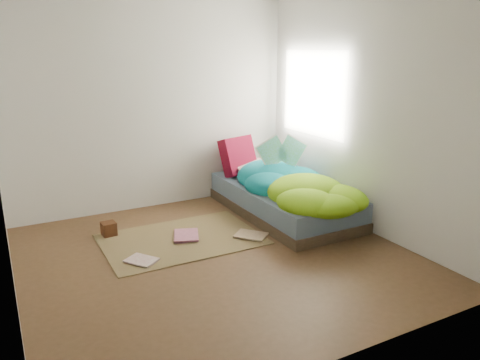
% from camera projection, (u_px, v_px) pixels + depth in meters
% --- Properties ---
extents(ground, '(3.50, 3.50, 0.00)m').
position_uv_depth(ground, '(217.00, 257.00, 4.49)').
color(ground, '#49311C').
rests_on(ground, ground).
extents(room_walls, '(3.54, 3.54, 2.62)m').
position_uv_depth(room_walls, '(216.00, 85.00, 4.05)').
color(room_walls, silver).
rests_on(room_walls, ground).
extents(bed, '(1.00, 2.00, 0.34)m').
position_uv_depth(bed, '(283.00, 200.00, 5.60)').
color(bed, '#32251B').
rests_on(bed, ground).
extents(duvet, '(0.96, 1.84, 0.34)m').
position_uv_depth(duvet, '(294.00, 177.00, 5.32)').
color(duvet, '#075E78').
rests_on(duvet, bed).
extents(rug, '(1.60, 1.10, 0.01)m').
position_uv_depth(rug, '(182.00, 239.00, 4.88)').
color(rug, brown).
rests_on(rug, ground).
extents(pillow_floral, '(0.73, 0.55, 0.15)m').
position_uv_depth(pillow_floral, '(261.00, 169.00, 6.07)').
color(pillow_floral, beige).
rests_on(pillow_floral, bed).
extents(pillow_magenta, '(0.51, 0.29, 0.48)m').
position_uv_depth(pillow_magenta, '(238.00, 156.00, 6.05)').
color(pillow_magenta, '#4C0518').
rests_on(pillow_magenta, bed).
extents(open_book, '(0.51, 0.23, 0.31)m').
position_uv_depth(open_book, '(282.00, 144.00, 5.56)').
color(open_book, green).
rests_on(open_book, duvet).
extents(wooden_box, '(0.15, 0.15, 0.14)m').
position_uv_depth(wooden_box, '(109.00, 229.00, 4.96)').
color(wooden_box, '#3C1B0D').
rests_on(wooden_box, rug).
extents(floor_book_a, '(0.33, 0.35, 0.02)m').
position_uv_depth(floor_book_a, '(135.00, 265.00, 4.27)').
color(floor_book_a, beige).
rests_on(floor_book_a, rug).
extents(floor_book_b, '(0.36, 0.41, 0.03)m').
position_uv_depth(floor_book_b, '(174.00, 236.00, 4.90)').
color(floor_book_b, '#BA6B87').
rests_on(floor_book_b, rug).
extents(floor_book_c, '(0.39, 0.40, 0.02)m').
position_uv_depth(floor_book_c, '(247.00, 240.00, 4.83)').
color(floor_book_c, tan).
rests_on(floor_book_c, rug).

